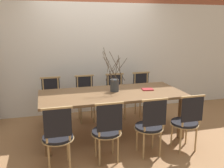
# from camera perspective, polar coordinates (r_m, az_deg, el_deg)

# --- Properties ---
(ground_plane) EXTENTS (16.00, 16.00, 0.00)m
(ground_plane) POSITION_cam_1_polar(r_m,az_deg,el_deg) (4.42, 0.00, -11.52)
(ground_plane) COLOR #9E7047
(wall_rear) EXTENTS (12.00, 0.06, 3.20)m
(wall_rear) POSITION_cam_1_polar(r_m,az_deg,el_deg) (5.32, -3.98, 10.53)
(wall_rear) COLOR silver
(wall_rear) RESTS_ON ground_plane
(dining_table) EXTENTS (2.38, 1.05, 0.76)m
(dining_table) POSITION_cam_1_polar(r_m,az_deg,el_deg) (4.19, 0.00, -3.22)
(dining_table) COLOR brown
(dining_table) RESTS_ON ground_plane
(chair_near_leftend) EXTENTS (0.42, 0.42, 0.90)m
(chair_near_leftend) POSITION_cam_1_polar(r_m,az_deg,el_deg) (3.35, -12.27, -11.31)
(chair_near_leftend) COLOR black
(chair_near_leftend) RESTS_ON ground_plane
(chair_near_left) EXTENTS (0.42, 0.42, 0.90)m
(chair_near_left) POSITION_cam_1_polar(r_m,az_deg,el_deg) (3.44, -1.10, -10.32)
(chair_near_left) COLOR black
(chair_near_left) RESTS_ON ground_plane
(chair_near_center) EXTENTS (0.42, 0.42, 0.90)m
(chair_near_center) POSITION_cam_1_polar(r_m,az_deg,el_deg) (3.64, 8.76, -9.11)
(chair_near_center) COLOR black
(chair_near_center) RESTS_ON ground_plane
(chair_near_right) EXTENTS (0.42, 0.42, 0.90)m
(chair_near_right) POSITION_cam_1_polar(r_m,az_deg,el_deg) (3.90, 16.66, -7.95)
(chair_near_right) COLOR black
(chair_near_right) RESTS_ON ground_plane
(chair_far_leftend) EXTENTS (0.42, 0.42, 0.90)m
(chair_far_leftend) POSITION_cam_1_polar(r_m,az_deg,el_deg) (4.88, -13.63, -3.46)
(chair_far_leftend) COLOR black
(chair_far_leftend) RESTS_ON ground_plane
(chair_far_left) EXTENTS (0.42, 0.42, 0.90)m
(chair_far_left) POSITION_cam_1_polar(r_m,az_deg,el_deg) (4.94, -6.01, -2.94)
(chair_far_left) COLOR black
(chair_far_left) RESTS_ON ground_plane
(chair_far_center) EXTENTS (0.42, 0.42, 0.90)m
(chair_far_center) POSITION_cam_1_polar(r_m,az_deg,el_deg) (5.07, 0.96, -2.42)
(chair_far_center) COLOR black
(chair_far_center) RESTS_ON ground_plane
(chair_far_right) EXTENTS (0.42, 0.42, 0.90)m
(chair_far_right) POSITION_cam_1_polar(r_m,az_deg,el_deg) (5.26, 7.07, -1.93)
(chair_far_right) COLOR black
(chair_far_right) RESTS_ON ground_plane
(vase_centerpiece) EXTENTS (0.41, 0.41, 0.74)m
(vase_centerpiece) POSITION_cam_1_polar(r_m,az_deg,el_deg) (4.22, 0.56, -0.04)
(vase_centerpiece) COLOR #33383D
(vase_centerpiece) RESTS_ON dining_table
(book_stack) EXTENTS (0.20, 0.17, 0.02)m
(book_stack) POSITION_cam_1_polar(r_m,az_deg,el_deg) (4.39, 8.12, -1.21)
(book_stack) COLOR maroon
(book_stack) RESTS_ON dining_table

